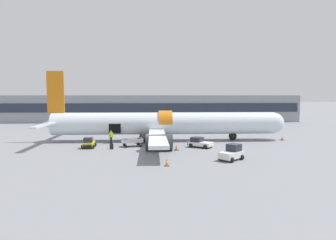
% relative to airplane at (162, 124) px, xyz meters
% --- Properties ---
extents(ground_plane, '(500.00, 500.00, 0.00)m').
position_rel_airplane_xyz_m(ground_plane, '(-1.55, -7.17, -2.52)').
color(ground_plane, gray).
extents(terminal_strip, '(75.55, 9.32, 6.80)m').
position_rel_airplane_xyz_m(terminal_strip, '(-1.55, 34.16, 0.88)').
color(terminal_strip, gray).
rests_on(terminal_strip, ground_plane).
extents(airplane, '(36.65, 31.85, 10.33)m').
position_rel_airplane_xyz_m(airplane, '(0.00, 0.00, 0.00)').
color(airplane, silver).
rests_on(airplane, ground_plane).
extents(baggage_tug_lead, '(3.46, 3.07, 1.32)m').
position_rel_airplane_xyz_m(baggage_tug_lead, '(4.74, -5.94, -1.93)').
color(baggage_tug_lead, silver).
rests_on(baggage_tug_lead, ground_plane).
extents(baggage_tug_mid, '(1.82, 2.56, 1.40)m').
position_rel_airplane_xyz_m(baggage_tug_mid, '(-9.74, -5.57, -1.93)').
color(baggage_tug_mid, yellow).
rests_on(baggage_tug_mid, ground_plane).
extents(baggage_tug_rear, '(3.08, 2.95, 1.67)m').
position_rel_airplane_xyz_m(baggage_tug_rear, '(6.92, -13.80, -1.81)').
color(baggage_tug_rear, silver).
rests_on(baggage_tug_rear, ground_plane).
extents(baggage_cart_loading, '(3.70, 2.34, 1.09)m').
position_rel_airplane_xyz_m(baggage_cart_loading, '(-4.04, -4.86, -1.94)').
color(baggage_cart_loading, '#B7BABF').
rests_on(baggage_cart_loading, ground_plane).
extents(ground_crew_loader_a, '(0.52, 0.52, 1.62)m').
position_rel_airplane_xyz_m(ground_crew_loader_a, '(-1.92, -3.73, -1.67)').
color(ground_crew_loader_a, black).
rests_on(ground_crew_loader_a, ground_plane).
extents(ground_crew_loader_b, '(0.54, 0.52, 1.65)m').
position_rel_airplane_xyz_m(ground_crew_loader_b, '(-0.46, -3.51, -1.65)').
color(ground_crew_loader_b, '#2D2D33').
rests_on(ground_crew_loader_b, ground_plane).
extents(ground_crew_driver, '(0.64, 0.45, 1.85)m').
position_rel_airplane_xyz_m(ground_crew_driver, '(-7.33, -2.06, -1.55)').
color(ground_crew_driver, black).
rests_on(ground_crew_driver, ground_plane).
extents(suitcase_on_tarmac_upright, '(0.46, 0.23, 0.80)m').
position_rel_airplane_xyz_m(suitcase_on_tarmac_upright, '(-6.64, -6.74, -2.17)').
color(suitcase_on_tarmac_upright, black).
rests_on(suitcase_on_tarmac_upright, ground_plane).
extents(safety_cone_nose, '(0.60, 0.60, 0.59)m').
position_rel_airplane_xyz_m(safety_cone_nose, '(18.37, -0.38, -2.24)').
color(safety_cone_nose, black).
rests_on(safety_cone_nose, ground_plane).
extents(safety_cone_engine_left, '(0.43, 0.43, 0.74)m').
position_rel_airplane_xyz_m(safety_cone_engine_left, '(-0.10, -16.13, -2.17)').
color(safety_cone_engine_left, black).
rests_on(safety_cone_engine_left, ground_plane).
extents(safety_cone_wingtip, '(0.54, 0.54, 0.68)m').
position_rel_airplane_xyz_m(safety_cone_wingtip, '(1.52, -7.92, -2.20)').
color(safety_cone_wingtip, black).
rests_on(safety_cone_wingtip, ground_plane).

